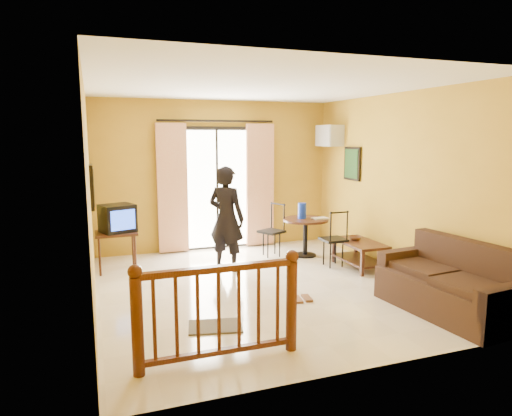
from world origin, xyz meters
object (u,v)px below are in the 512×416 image
object	(u,v)px
coffee_table	(359,250)
sofa	(452,286)
standing_person	(226,218)
dining_table	(305,227)
television	(117,218)

from	to	relation	value
coffee_table	sofa	size ratio (longest dim) A/B	0.52
coffee_table	sofa	bearing A→B (deg)	-89.80
sofa	standing_person	distance (m)	3.44
coffee_table	standing_person	distance (m)	2.24
coffee_table	standing_person	xyz separation A→B (m)	(-2.08, 0.63, 0.55)
dining_table	coffee_table	world-z (taller)	dining_table
dining_table	coffee_table	bearing A→B (deg)	-62.54
television	standing_person	distance (m)	1.72
television	coffee_table	world-z (taller)	television
sofa	coffee_table	bearing A→B (deg)	84.71
sofa	standing_person	bearing A→B (deg)	122.24
standing_person	television	bearing A→B (deg)	27.36
television	dining_table	size ratio (longest dim) A/B	0.74
television	dining_table	bearing A→B (deg)	-22.89
dining_table	sofa	world-z (taller)	sofa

